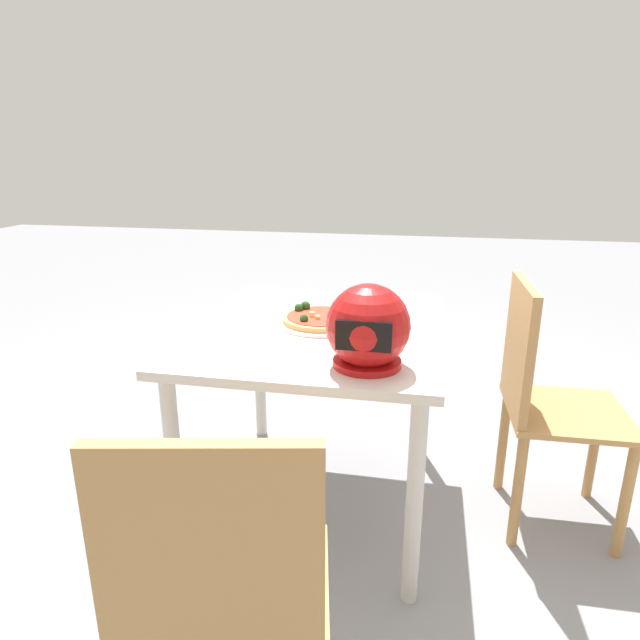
# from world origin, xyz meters

# --- Properties ---
(ground_plane) EXTENTS (14.00, 14.00, 0.00)m
(ground_plane) POSITION_xyz_m (0.00, 0.00, 0.00)
(ground_plane) COLOR gray
(dining_table) EXTENTS (0.87, 1.01, 0.72)m
(dining_table) POSITION_xyz_m (0.00, 0.00, 0.63)
(dining_table) COLOR beige
(dining_table) RESTS_ON ground
(pizza_plate) EXTENTS (0.32, 0.32, 0.01)m
(pizza_plate) POSITION_xyz_m (-0.01, -0.03, 0.72)
(pizza_plate) COLOR white
(pizza_plate) RESTS_ON dining_table
(pizza) EXTENTS (0.28, 0.28, 0.05)m
(pizza) POSITION_xyz_m (-0.00, -0.03, 0.74)
(pizza) COLOR tan
(pizza) RESTS_ON pizza_plate
(motorcycle_helmet) EXTENTS (0.25, 0.25, 0.25)m
(motorcycle_helmet) POSITION_xyz_m (-0.21, 0.34, 0.83)
(motorcycle_helmet) COLOR #B21414
(motorcycle_helmet) RESTS_ON dining_table
(chair_far) EXTENTS (0.47, 0.47, 0.90)m
(chair_far) POSITION_xyz_m (-0.03, 1.05, 0.51)
(chair_far) COLOR #B7844C
(chair_far) RESTS_ON ground
(chair_side) EXTENTS (0.41, 0.41, 0.90)m
(chair_side) POSITION_xyz_m (-0.79, -0.04, 0.51)
(chair_side) COLOR #B7844C
(chair_side) RESTS_ON ground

